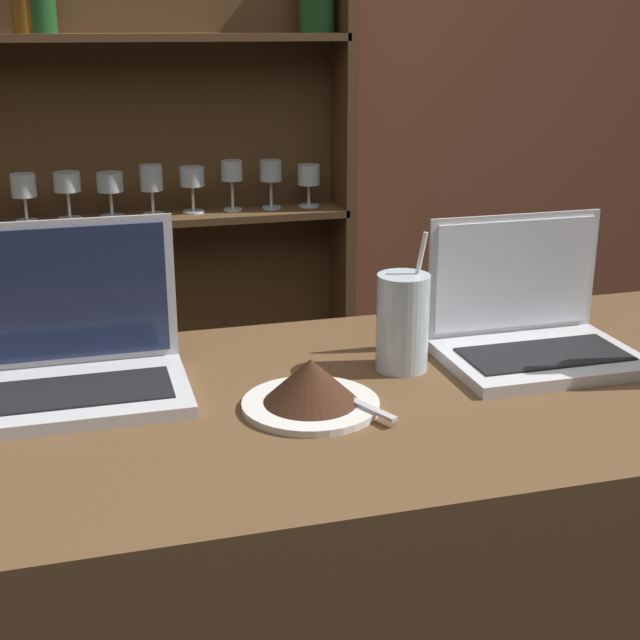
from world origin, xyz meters
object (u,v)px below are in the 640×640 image
(laptop_near, at_px, (65,356))
(laptop_far, at_px, (531,328))
(water_glass, at_px, (403,322))
(cake_plate, at_px, (311,387))

(laptop_near, height_order, laptop_far, laptop_near)
(laptop_near, bearing_deg, water_glass, -4.92)
(laptop_near, relative_size, laptop_far, 1.13)
(cake_plate, xyz_separation_m, water_glass, (0.17, 0.11, 0.04))
(laptop_near, xyz_separation_m, laptop_far, (0.70, -0.05, -0.01))
(laptop_far, relative_size, cake_plate, 1.55)
(water_glass, bearing_deg, laptop_far, -0.93)
(laptop_far, xyz_separation_m, water_glass, (-0.21, 0.00, 0.03))
(laptop_near, distance_m, laptop_far, 0.70)
(water_glass, bearing_deg, cake_plate, -148.16)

